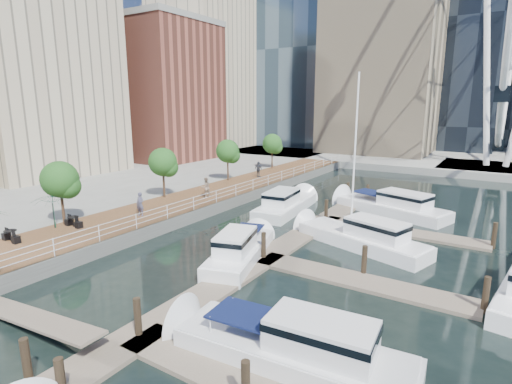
{
  "coord_description": "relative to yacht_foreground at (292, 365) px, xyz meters",
  "views": [
    {
      "loc": [
        15.05,
        -11.98,
        9.55
      ],
      "look_at": [
        -0.61,
        12.84,
        3.0
      ],
      "focal_mm": 28.0,
      "sensor_mm": 36.0,
      "label": 1
    }
  ],
  "objects": [
    {
      "name": "pedestrian_near",
      "position": [
        -17.63,
        8.65,
        1.93
      ],
      "size": [
        0.73,
        0.53,
        1.86
      ],
      "primitive_type": "imported",
      "rotation": [
        0.0,
        0.0,
        0.14
      ],
      "color": "#4A4962",
      "rests_on": "boardwalk"
    },
    {
      "name": "midrise_condos",
      "position": [
        -42.75,
        26.98,
        13.42
      ],
      "size": [
        19.0,
        67.0,
        28.0
      ],
      "color": "#BCAD8E",
      "rests_on": "ground"
    },
    {
      "name": "railing",
      "position": [
        -15.29,
        15.17,
        1.52
      ],
      "size": [
        0.1,
        60.0,
        1.05
      ],
      "primitive_type": null,
      "color": "white",
      "rests_on": "boardwalk"
    },
    {
      "name": "pier",
      "position": [
        4.81,
        52.17,
        0.5
      ],
      "size": [
        14.0,
        12.0,
        1.0
      ],
      "primitive_type": "cube",
      "color": "gray",
      "rests_on": "ground"
    },
    {
      "name": "pedestrian_far",
      "position": [
        -18.67,
        27.67,
        1.92
      ],
      "size": [
        1.12,
        0.57,
        1.83
      ],
      "primitive_type": "imported",
      "rotation": [
        0.0,
        0.0,
        3.02
      ],
      "color": "#30333C",
      "rests_on": "boardwalk"
    },
    {
      "name": "boardwalk",
      "position": [
        -18.19,
        15.17,
        0.5
      ],
      "size": [
        6.0,
        60.0,
        1.0
      ],
      "primitive_type": "cube",
      "color": "brown",
      "rests_on": "ground"
    },
    {
      "name": "land_far",
      "position": [
        -9.19,
        102.17,
        0.5
      ],
      "size": [
        200.0,
        114.0,
        1.0
      ],
      "primitive_type": "cube",
      "color": "gray",
      "rests_on": "ground"
    },
    {
      "name": "land_inland",
      "position": [
        -45.19,
        15.17,
        0.5
      ],
      "size": [
        48.0,
        90.0,
        1.0
      ],
      "primitive_type": "cube",
      "color": "gray",
      "rests_on": "ground"
    },
    {
      "name": "pedestrian_mid",
      "position": [
        -17.27,
        16.15,
        1.95
      ],
      "size": [
        1.04,
        1.14,
        1.9
      ],
      "primitive_type": "imported",
      "rotation": [
        0.0,
        0.0,
        -2.0
      ],
      "color": "gray",
      "rests_on": "boardwalk"
    },
    {
      "name": "seawall",
      "position": [
        -15.19,
        15.17,
        0.5
      ],
      "size": [
        0.25,
        60.0,
        1.0
      ],
      "primitive_type": "cube",
      "color": "#595954",
      "rests_on": "ground"
    },
    {
      "name": "moored_yachts",
      "position": [
        -1.51,
        12.66,
        0.0
      ],
      "size": [
        23.13,
        37.33,
        11.5
      ],
      "color": "white",
      "rests_on": "ground"
    },
    {
      "name": "ground",
      "position": [
        -9.19,
        0.17,
        0.0
      ],
      "size": [
        520.0,
        520.0,
        0.0
      ],
      "primitive_type": "plane",
      "color": "black",
      "rests_on": "ground"
    },
    {
      "name": "street_trees",
      "position": [
        -20.59,
        14.17,
        4.29
      ],
      "size": [
        2.6,
        42.6,
        4.6
      ],
      "color": "#3F2B1C",
      "rests_on": "ground"
    },
    {
      "name": "yacht_foreground",
      "position": [
        0.0,
        0.0,
        0.0
      ],
      "size": [
        10.07,
        3.41,
        2.15
      ],
      "primitive_type": null,
      "rotation": [
        0.0,
        0.0,
        1.65
      ],
      "color": "silver",
      "rests_on": "ground"
    },
    {
      "name": "floating_docks",
      "position": [
        -1.22,
        10.15,
        0.49
      ],
      "size": [
        16.0,
        34.0,
        2.6
      ],
      "color": "#6D6051",
      "rests_on": "ground"
    }
  ]
}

